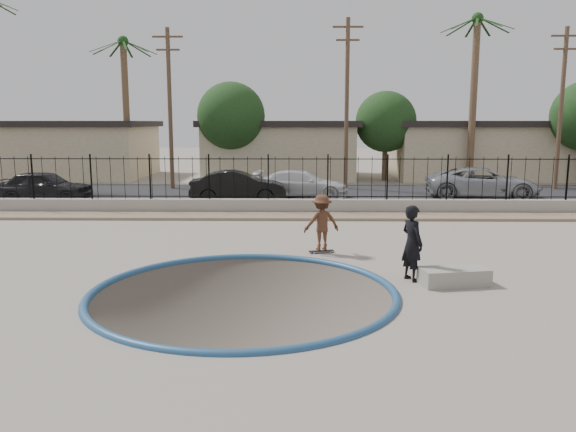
% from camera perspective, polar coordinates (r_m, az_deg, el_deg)
% --- Properties ---
extents(ground, '(120.00, 120.00, 2.20)m').
position_cam_1_polar(ground, '(25.71, -1.79, -1.52)').
color(ground, gray).
rests_on(ground, ground).
extents(bowl_pit, '(6.84, 6.84, 1.80)m').
position_cam_1_polar(bowl_pit, '(12.84, -4.54, -7.82)').
color(bowl_pit, '#51483E').
rests_on(bowl_pit, ground).
extents(coping_ring, '(7.04, 7.04, 0.20)m').
position_cam_1_polar(coping_ring, '(12.84, -4.54, -7.82)').
color(coping_ring, navy).
rests_on(coping_ring, ground).
extents(rock_strip, '(42.00, 1.60, 0.11)m').
position_cam_1_polar(rock_strip, '(22.75, -2.13, -0.02)').
color(rock_strip, '#977D63').
rests_on(rock_strip, ground).
extents(retaining_wall, '(42.00, 0.45, 0.60)m').
position_cam_1_polar(retaining_wall, '(23.80, -2.00, 1.00)').
color(retaining_wall, gray).
rests_on(retaining_wall, ground).
extents(fence, '(40.00, 0.04, 1.80)m').
position_cam_1_polar(fence, '(23.65, -2.01, 3.88)').
color(fence, black).
rests_on(fence, retaining_wall).
extents(street, '(90.00, 8.00, 0.04)m').
position_cam_1_polar(street, '(30.47, -1.36, 2.35)').
color(street, black).
rests_on(street, ground).
extents(house_west, '(11.60, 8.60, 3.90)m').
position_cam_1_polar(house_west, '(42.92, -21.41, 6.40)').
color(house_west, tan).
rests_on(house_west, ground).
extents(house_center, '(10.60, 8.60, 3.90)m').
position_cam_1_polar(house_center, '(39.77, -0.83, 6.86)').
color(house_center, tan).
rests_on(house_center, ground).
extents(house_east, '(12.60, 8.60, 3.90)m').
position_cam_1_polar(house_east, '(41.76, 18.88, 6.48)').
color(house_east, tan).
rests_on(house_east, ground).
extents(palm_mid, '(2.30, 2.30, 9.30)m').
position_cam_1_polar(palm_mid, '(38.96, -16.26, 13.37)').
color(palm_mid, brown).
rests_on(palm_mid, ground).
extents(palm_right, '(2.30, 2.30, 10.30)m').
position_cam_1_polar(palm_right, '(36.99, 18.48, 14.48)').
color(palm_right, brown).
rests_on(palm_right, ground).
extents(utility_pole_left, '(1.70, 0.24, 9.00)m').
position_cam_1_polar(utility_pole_left, '(33.01, -11.91, 10.85)').
color(utility_pole_left, '#473323').
rests_on(utility_pole_left, ground).
extents(utility_pole_mid, '(1.70, 0.24, 9.50)m').
position_cam_1_polar(utility_pole_mid, '(32.35, 5.99, 11.48)').
color(utility_pole_mid, '#473323').
rests_on(utility_pole_mid, ground).
extents(utility_pole_right, '(1.70, 0.24, 9.00)m').
position_cam_1_polar(utility_pole_right, '(35.45, 26.00, 10.00)').
color(utility_pole_right, '#473323').
rests_on(utility_pole_right, ground).
extents(street_tree_left, '(4.32, 4.32, 6.36)m').
position_cam_1_polar(street_tree_left, '(36.45, -5.80, 10.05)').
color(street_tree_left, '#473323').
rests_on(street_tree_left, ground).
extents(street_tree_mid, '(3.96, 3.96, 5.83)m').
position_cam_1_polar(street_tree_mid, '(37.65, 9.90, 9.40)').
color(street_tree_mid, '#473323').
rests_on(street_tree_mid, ground).
extents(skater, '(1.18, 0.86, 1.64)m').
position_cam_1_polar(skater, '(16.50, 3.44, -0.98)').
color(skater, brown).
rests_on(skater, ground).
extents(skateboard, '(0.77, 0.36, 0.06)m').
position_cam_1_polar(skateboard, '(16.65, 3.41, -3.58)').
color(skateboard, black).
rests_on(skateboard, ground).
extents(videographer, '(0.70, 0.80, 1.86)m').
position_cam_1_polar(videographer, '(13.93, 12.49, -2.70)').
color(videographer, black).
rests_on(videographer, ground).
extents(concrete_ledge, '(1.70, 0.98, 0.40)m').
position_cam_1_polar(concrete_ledge, '(13.97, 16.52, -5.91)').
color(concrete_ledge, gray).
rests_on(concrete_ledge, ground).
extents(car_a, '(4.48, 1.97, 1.50)m').
position_cam_1_polar(car_a, '(29.40, -23.51, 2.80)').
color(car_a, black).
rests_on(car_a, street).
extents(car_b, '(4.62, 1.86, 1.49)m').
position_cam_1_polar(car_b, '(26.92, -5.10, 3.00)').
color(car_b, black).
rests_on(car_b, street).
extents(car_c, '(4.89, 2.34, 1.37)m').
position_cam_1_polar(car_c, '(28.37, 1.38, 3.25)').
color(car_c, silver).
rests_on(car_c, street).
extents(car_d, '(5.79, 3.08, 1.55)m').
position_cam_1_polar(car_d, '(29.87, 19.17, 3.20)').
color(car_d, '#9A9DA2').
rests_on(car_d, street).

